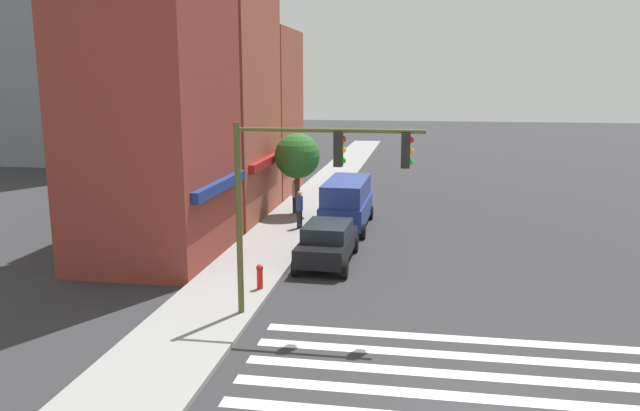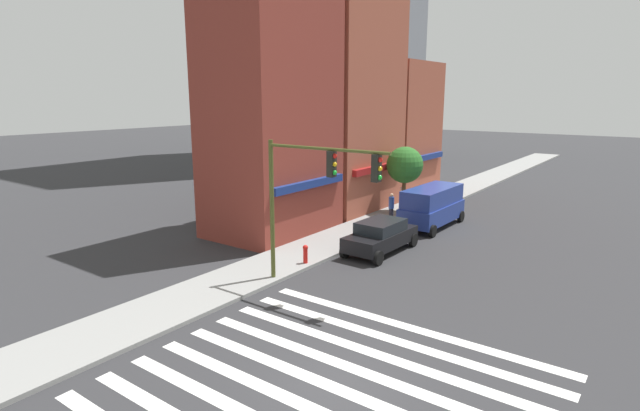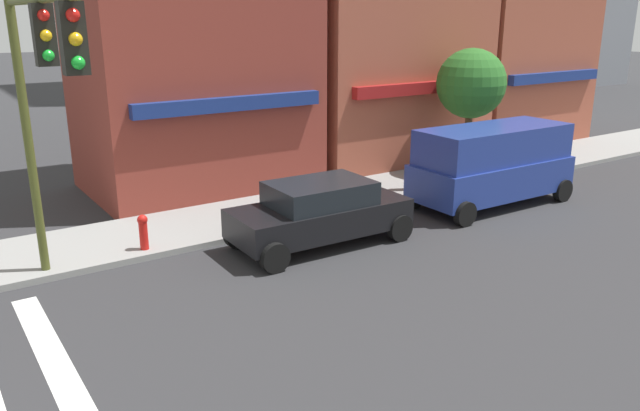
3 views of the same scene
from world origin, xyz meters
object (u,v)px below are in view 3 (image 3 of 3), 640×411
van_blue (492,162)px  fire_hydrant (143,230)px  sedan_black (320,212)px  pedestrian_white_shirt (468,144)px  traffic_signal (40,84)px  pedestrian_blue_shirt (416,161)px  street_tree (471,84)px

van_blue → fire_hydrant: (-9.90, 1.70, -0.67)m
sedan_black → pedestrian_white_shirt: 8.81m
traffic_signal → pedestrian_blue_shirt: bearing=12.4°
pedestrian_blue_shirt → fire_hydrant: 8.85m
sedan_black → pedestrian_blue_shirt: size_ratio=2.51×
traffic_signal → sedan_black: (6.00, 0.32, -3.43)m
pedestrian_white_shirt → fire_hydrant: pedestrian_white_shirt is taller
sedan_black → traffic_signal: bearing=-175.4°
van_blue → pedestrian_blue_shirt: bearing=117.8°
pedestrian_white_shirt → fire_hydrant: 12.18m
traffic_signal → fire_hydrant: 4.71m
sedan_black → van_blue: 6.10m
traffic_signal → van_blue: 12.44m
traffic_signal → street_tree: traffic_signal is taller
traffic_signal → van_blue: bearing=1.5°
pedestrian_white_shirt → van_blue: bearing=151.0°
sedan_black → pedestrian_white_shirt: size_ratio=2.51×
traffic_signal → fire_hydrant: traffic_signal is taller
pedestrian_blue_shirt → fire_hydrant: size_ratio=2.10×
pedestrian_blue_shirt → traffic_signal: bearing=-117.8°
van_blue → street_tree: bearing=56.4°
van_blue → fire_hydrant: 10.06m
pedestrian_blue_shirt → street_tree: street_tree is taller
traffic_signal → fire_hydrant: size_ratio=6.93×
traffic_signal → pedestrian_white_shirt: bearing=13.1°
sedan_black → pedestrian_white_shirt: (8.29, 2.99, 0.23)m
pedestrian_blue_shirt → street_tree: 3.73m
traffic_signal → van_blue: (12.08, 0.32, -2.98)m
sedan_black → pedestrian_blue_shirt: bearing=24.3°
sedan_black → fire_hydrant: bearing=157.6°
traffic_signal → sedan_black: bearing=3.1°
pedestrian_blue_shirt → pedestrian_white_shirt: (3.27, 0.89, 0.00)m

